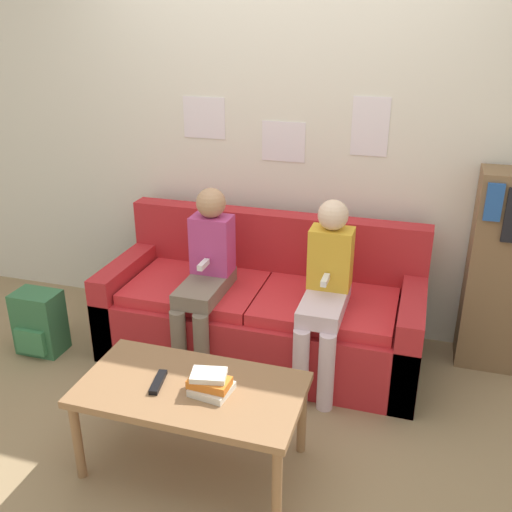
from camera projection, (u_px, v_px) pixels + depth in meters
ground_plane at (237, 397)px, 3.22m from camera, size 10.00×10.00×0.00m
wall_back at (285, 134)px, 3.59m from camera, size 8.00×0.06×2.60m
couch at (263, 312)px, 3.56m from camera, size 1.93×0.78×0.84m
coffee_table at (191, 395)px, 2.59m from camera, size 1.02×0.54×0.44m
person_left at (206, 271)px, 3.35m from camera, size 0.24×0.54×1.07m
person_right at (326, 288)px, 3.16m from camera, size 0.24×0.54×1.07m
tv_remote at (158, 382)px, 2.59m from camera, size 0.07×0.17×0.02m
book_stack at (210, 384)px, 2.52m from camera, size 0.19×0.17×0.10m
bookshelf at (508, 272)px, 3.31m from camera, size 0.45×0.29×1.21m
backpack at (39, 323)px, 3.59m from camera, size 0.28×0.22×0.41m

